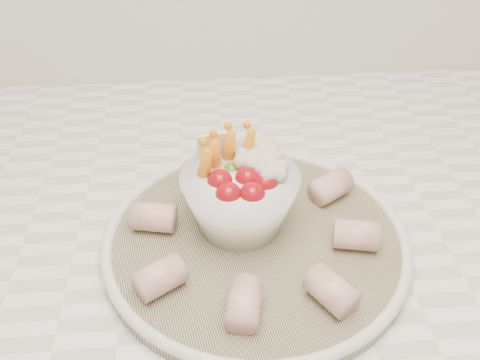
{
  "coord_description": "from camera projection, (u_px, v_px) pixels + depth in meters",
  "views": [
    {
      "loc": [
        -0.03,
        0.95,
        1.32
      ],
      "look_at": [
        0.01,
        1.38,
        0.99
      ],
      "focal_mm": 40.0,
      "sensor_mm": 36.0,
      "label": 1
    }
  ],
  "objects": [
    {
      "name": "cured_meat_rolls",
      "position": [
        255.0,
        226.0,
        0.55
      ],
      "size": [
        0.26,
        0.26,
        0.03
      ],
      "color": "#C25A59",
      "rests_on": "serving_platter"
    },
    {
      "name": "veggie_bowl",
      "position": [
        241.0,
        194.0,
        0.56
      ],
      "size": [
        0.12,
        0.12,
        0.1
      ],
      "color": "white",
      "rests_on": "serving_platter"
    },
    {
      "name": "serving_platter",
      "position": [
        256.0,
        240.0,
        0.56
      ],
      "size": [
        0.38,
        0.38,
        0.02
      ],
      "color": "navy",
      "rests_on": "kitchen_counter"
    }
  ]
}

